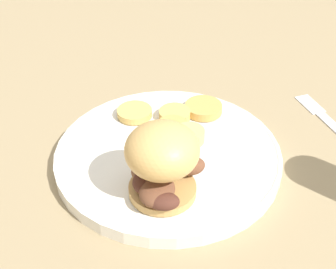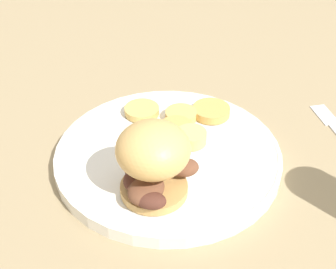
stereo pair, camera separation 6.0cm
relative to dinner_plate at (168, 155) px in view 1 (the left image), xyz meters
name	(u,v)px [view 1 (the left image)]	position (x,y,z in m)	size (l,w,h in m)	color
ground_plane	(168,161)	(0.00, 0.00, -0.01)	(4.00, 4.00, 0.00)	#937F5B
dinner_plate	(168,155)	(0.00, 0.00, 0.00)	(0.30, 0.30, 0.02)	white
sandwich	(161,162)	(-0.03, 0.07, 0.06)	(0.09, 0.10, 0.09)	tan
potato_round_0	(173,127)	(0.02, -0.04, 0.02)	(0.04, 0.04, 0.01)	tan
potato_round_1	(135,113)	(0.08, -0.04, 0.01)	(0.05, 0.05, 0.01)	tan
potato_round_2	(175,114)	(0.03, -0.07, 0.01)	(0.05, 0.05, 0.01)	tan
potato_round_3	(190,135)	(-0.01, -0.03, 0.02)	(0.04, 0.04, 0.02)	#DBB766
potato_round_4	(202,108)	(0.00, -0.10, 0.01)	(0.05, 0.05, 0.01)	tan
fork	(329,122)	(-0.16, -0.20, -0.01)	(0.14, 0.12, 0.00)	silver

